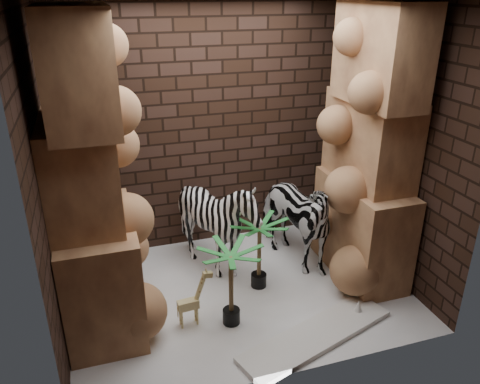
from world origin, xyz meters
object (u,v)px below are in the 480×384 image
object	(u,v)px
zebra_left	(218,228)
palm_back	(231,286)
giraffe_toy	(188,299)
zebra_right	(291,210)
palm_front	(259,254)
surfboard	(317,335)

from	to	relation	value
zebra_left	palm_back	xyz separation A→B (m)	(-0.12, -0.93, -0.13)
giraffe_toy	palm_back	distance (m)	0.43
zebra_right	giraffe_toy	size ratio (longest dim) A/B	2.29
palm_front	palm_back	xyz separation A→B (m)	(-0.46, -0.50, 0.02)
zebra_left	surfboard	distance (m)	1.59
palm_front	surfboard	bearing A→B (deg)	-76.02
palm_front	surfboard	distance (m)	1.06
zebra_left	palm_front	size ratio (longest dim) A/B	1.50
palm_front	surfboard	world-z (taller)	palm_front
giraffe_toy	zebra_right	bearing A→B (deg)	23.83
surfboard	palm_back	bearing A→B (deg)	128.97
palm_front	palm_back	world-z (taller)	palm_back
zebra_right	surfboard	size ratio (longest dim) A/B	0.84
palm_back	zebra_left	bearing A→B (deg)	82.39
zebra_right	zebra_left	xyz separation A→B (m)	(-0.85, 0.07, -0.13)
palm_back	surfboard	world-z (taller)	palm_back
zebra_left	surfboard	bearing A→B (deg)	-47.84
zebra_left	palm_back	size ratio (longest dim) A/B	1.44
zebra_right	surfboard	world-z (taller)	zebra_right
giraffe_toy	palm_back	world-z (taller)	palm_back
palm_front	palm_back	bearing A→B (deg)	-132.85
zebra_left	surfboard	xyz separation A→B (m)	(0.58, -1.38, -0.53)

